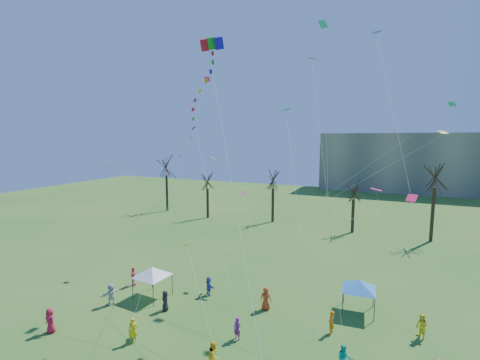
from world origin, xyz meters
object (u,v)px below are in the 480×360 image
at_px(big_box_kite, 201,107).
at_px(canopy_tent_white, 152,272).
at_px(distant_building, 446,163).
at_px(canopy_tent_blue, 359,285).

height_order(big_box_kite, canopy_tent_white, big_box_kite).
height_order(distant_building, canopy_tent_blue, distant_building).
distance_m(big_box_kite, canopy_tent_white, 14.61).
relative_size(distant_building, canopy_tent_blue, 17.07).
bearing_deg(canopy_tent_blue, big_box_kite, -160.10).
bearing_deg(canopy_tent_white, canopy_tent_blue, 15.62).
distance_m(big_box_kite, canopy_tent_blue, 18.59).
relative_size(big_box_kite, canopy_tent_white, 6.42).
relative_size(big_box_kite, canopy_tent_blue, 6.59).
xyz_separation_m(canopy_tent_white, canopy_tent_blue, (16.53, 4.62, -0.06)).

